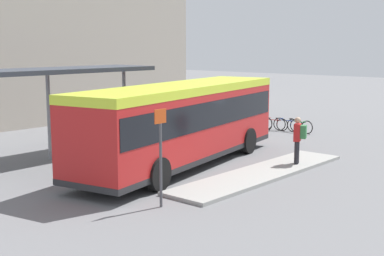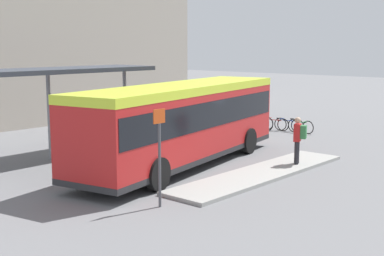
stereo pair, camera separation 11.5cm
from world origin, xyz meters
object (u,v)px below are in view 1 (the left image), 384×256
at_px(city_bus, 182,119).
at_px(bicycle_red, 274,124).
at_px(platform_sign, 161,153).
at_px(pedestrian_waiting, 299,137).
at_px(bicycle_blue, 288,125).
at_px(bicycle_green, 300,126).
at_px(bicycle_orange, 260,122).

bearing_deg(city_bus, bicycle_red, 1.01).
bearing_deg(city_bus, platform_sign, -155.55).
distance_m(city_bus, platform_sign, 5.26).
distance_m(city_bus, bicycle_red, 10.00).
bearing_deg(pedestrian_waiting, city_bus, 16.74).
bearing_deg(bicycle_blue, city_bus, 88.01).
bearing_deg(platform_sign, bicycle_blue, 17.11).
bearing_deg(bicycle_blue, bicycle_red, 2.56).
xyz_separation_m(bicycle_green, bicycle_blue, (0.05, 0.74, 0.00)).
distance_m(pedestrian_waiting, bicycle_green, 8.12).
bearing_deg(city_bus, pedestrian_waiting, -61.96).
relative_size(pedestrian_waiting, bicycle_red, 1.11).
xyz_separation_m(bicycle_blue, bicycle_orange, (-0.43, 1.48, 0.02)).
relative_size(city_bus, bicycle_red, 7.11).
bearing_deg(bicycle_orange, bicycle_blue, -154.01).
bearing_deg(platform_sign, bicycle_green, 14.37).
distance_m(bicycle_green, bicycle_red, 1.49).
height_order(bicycle_green, bicycle_blue, bicycle_blue).
xyz_separation_m(pedestrian_waiting, platform_sign, (-7.03, 0.35, 0.42)).
relative_size(pedestrian_waiting, bicycle_blue, 1.08).
height_order(bicycle_blue, bicycle_red, bicycle_blue).
distance_m(bicycle_blue, bicycle_orange, 1.54).
bearing_deg(bicycle_red, bicycle_blue, -173.33).
bearing_deg(bicycle_green, bicycle_orange, -162.95).
bearing_deg(city_bus, bicycle_orange, 5.57).
distance_m(bicycle_green, bicycle_orange, 2.25).
bearing_deg(bicycle_orange, city_bus, 116.15).
height_order(city_bus, bicycle_red, city_bus).
height_order(city_bus, platform_sign, city_bus).
height_order(bicycle_blue, platform_sign, platform_sign).
relative_size(city_bus, bicycle_green, 6.94).
xyz_separation_m(city_bus, bicycle_green, (9.79, 0.56, -1.46)).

